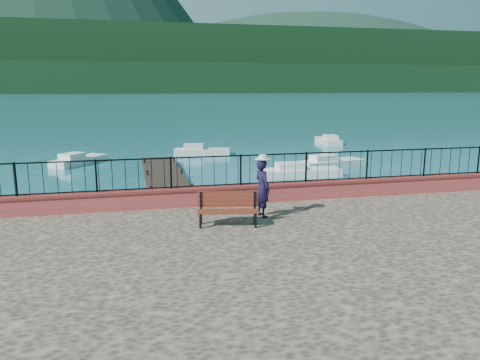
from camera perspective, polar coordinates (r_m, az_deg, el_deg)
name	(u,v)px	position (r m, az deg, el deg)	size (l,w,h in m)	color
ground	(286,283)	(12.14, 5.65, -12.40)	(2000.00, 2000.00, 0.00)	#19596B
parapet	(250,193)	(15.04, 1.20, -1.64)	(28.00, 0.46, 0.58)	#B44141
railing	(250,170)	(14.89, 1.21, 1.23)	(27.00, 0.05, 0.95)	black
dock	(167,185)	(23.04, -8.85, -0.56)	(2.00, 16.00, 0.30)	#2D231C
far_forest	(133,78)	(310.53, -12.94, 11.97)	(900.00, 60.00, 18.00)	black
foothills	(131,62)	(370.89, -13.14, 13.85)	(900.00, 120.00, 44.00)	black
companion_hill	(307,89)	(612.78, 8.23, 10.92)	(448.00, 384.00, 180.00)	#142D23
park_bench	(228,216)	(12.57, -1.47, -4.36)	(1.69, 0.84, 0.90)	black
person	(262,188)	(13.29, 2.75, -1.00)	(0.61, 0.40, 1.67)	black
hat	(263,157)	(13.12, 2.78, 2.82)	(0.44, 0.44, 0.12)	silver
boat_0	(104,202)	(19.12, -16.26, -2.61)	(3.86, 1.30, 0.80)	silver
boat_1	(302,169)	(25.75, 7.51, 1.32)	(4.29, 1.30, 0.80)	silver
boat_2	(332,160)	(29.06, 11.13, 2.35)	(4.20, 1.30, 0.80)	silver
boat_3	(79,158)	(31.24, -19.03, 2.57)	(3.94, 1.30, 0.80)	silver
boat_4	(202,149)	(33.70, -4.67, 3.77)	(3.94, 1.30, 0.80)	silver
boat_5	(328,139)	(40.84, 10.72, 4.96)	(3.58, 1.30, 0.80)	silver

